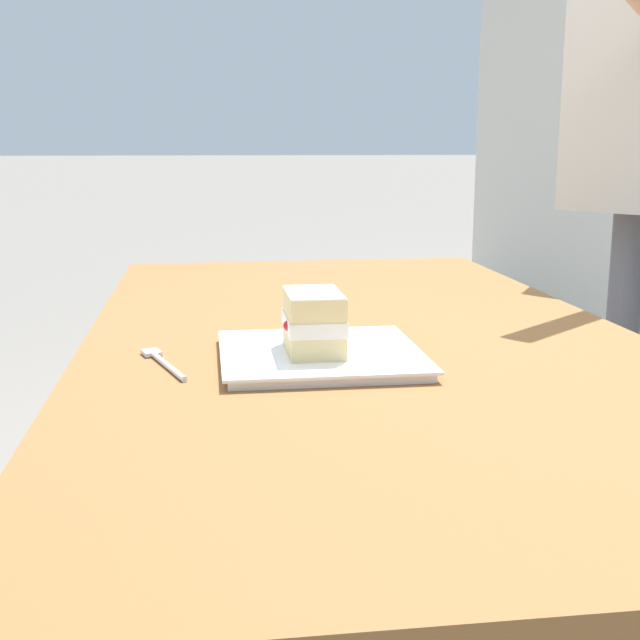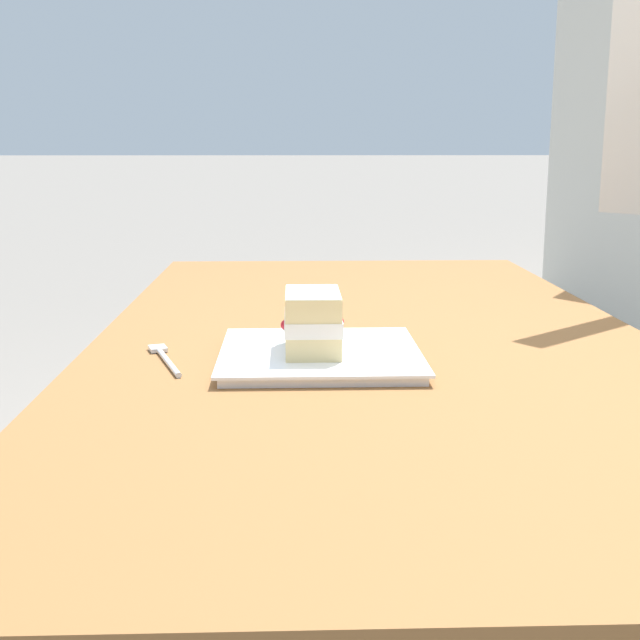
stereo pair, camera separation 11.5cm
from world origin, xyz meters
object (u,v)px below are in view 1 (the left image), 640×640
object	(u,v)px
dessert_fork	(163,362)
cake_slice	(314,322)
patio_table	(360,381)
dessert_plate	(320,355)

from	to	relation	value
dessert_fork	cake_slice	bearing A→B (deg)	-95.58
patio_table	dessert_plate	distance (m)	0.22
cake_slice	patio_table	bearing A→B (deg)	-27.61
patio_table	dessert_plate	size ratio (longest dim) A/B	6.06
cake_slice	dessert_fork	world-z (taller)	cake_slice
dessert_plate	dessert_fork	bearing A→B (deg)	87.84
cake_slice	dessert_fork	bearing A→B (deg)	84.42
cake_slice	dessert_fork	size ratio (longest dim) A/B	0.73
cake_slice	dessert_fork	distance (m)	0.21
dessert_fork	dessert_plate	bearing A→B (deg)	-92.16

